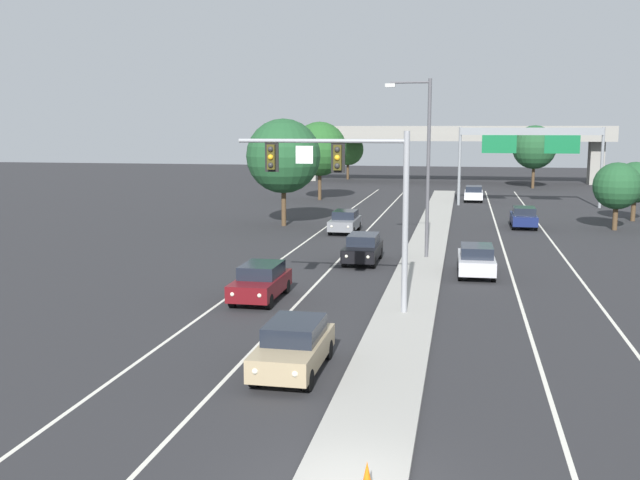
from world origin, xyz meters
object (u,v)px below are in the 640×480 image
object	(u,v)px
car_oncoming_black	(363,248)
tree_far_right_c	(635,183)
tree_far_left_c	(348,150)
tree_far_right_b	(617,186)
street_lamp_median	(424,158)
car_oncoming_tan	(294,346)
traffic_cone_median_nose	(367,479)
overhead_signal_mast	(351,183)
car_receding_white	(474,193)
car_oncoming_darkred	(261,281)
car_receding_silver	(476,260)
car_oncoming_grey	(345,221)
highway_sign_gantry	(530,141)
car_receding_navy	(524,217)
tree_far_left_a	(283,156)
tree_far_right_a	(534,147)
tree_far_left_b	(320,149)

from	to	relation	value
car_oncoming_black	tree_far_right_c	size ratio (longest dim) A/B	0.94
tree_far_left_c	tree_far_right_b	size ratio (longest dim) A/B	1.32
street_lamp_median	car_oncoming_tan	bearing A→B (deg)	-97.71
car_oncoming_tan	traffic_cone_median_nose	distance (m)	8.26
overhead_signal_mast	street_lamp_median	world-z (taller)	street_lamp_median
car_receding_white	tree_far_right_c	world-z (taller)	tree_far_right_c
car_oncoming_darkred	car_oncoming_black	size ratio (longest dim) A/B	1.00
car_receding_silver	traffic_cone_median_nose	world-z (taller)	car_receding_silver
car_oncoming_grey	highway_sign_gantry	size ratio (longest dim) A/B	0.34
car_oncoming_grey	car_receding_silver	xyz separation A→B (m)	(9.02, -14.02, 0.00)
car_receding_navy	tree_far_left_a	world-z (taller)	tree_far_left_a
tree_far_right_a	car_receding_silver	bearing A→B (deg)	-97.67
tree_far_left_c	tree_far_right_c	world-z (taller)	tree_far_left_c
tree_far_right_a	tree_far_right_c	distance (m)	32.23
tree_far_right_b	car_oncoming_black	bearing A→B (deg)	-134.62
overhead_signal_mast	car_oncoming_grey	size ratio (longest dim) A/B	1.61
car_receding_navy	tree_far_left_b	distance (m)	26.81
car_receding_navy	tree_far_left_c	distance (m)	53.34
car_oncoming_darkred	tree_far_left_c	world-z (taller)	tree_far_left_c
overhead_signal_mast	tree_far_right_a	world-z (taller)	tree_far_right_a
car_oncoming_tan	car_oncoming_darkred	distance (m)	9.79
highway_sign_gantry	tree_far_left_a	xyz separation A→B (m)	(-19.50, -17.95, -0.84)
car_receding_silver	car_receding_navy	bearing A→B (deg)	78.91
car_oncoming_grey	tree_far_right_a	distance (m)	46.06
tree_far_left_a	car_oncoming_darkred	bearing A→B (deg)	-78.54
car_receding_white	car_receding_navy	bearing A→B (deg)	-79.97
tree_far_left_c	tree_far_right_b	distance (m)	56.13
overhead_signal_mast	tree_far_left_a	bearing A→B (deg)	109.54
car_oncoming_darkred	tree_far_right_a	world-z (taller)	tree_far_right_a
car_oncoming_darkred	tree_far_right_b	distance (m)	32.95
car_receding_navy	car_oncoming_darkred	bearing A→B (deg)	-116.37
car_oncoming_grey	traffic_cone_median_nose	world-z (taller)	car_oncoming_grey
overhead_signal_mast	tree_far_right_a	distance (m)	66.81
car_oncoming_black	car_oncoming_grey	world-z (taller)	same
car_receding_white	tree_far_left_b	world-z (taller)	tree_far_left_b
car_receding_navy	traffic_cone_median_nose	xyz separation A→B (m)	(-6.22, -43.07, -0.31)
car_oncoming_darkred	tree_far_left_c	bearing A→B (deg)	96.04
car_oncoming_black	tree_far_right_b	bearing A→B (deg)	45.38
tree_far_right_b	car_oncoming_grey	bearing A→B (deg)	-165.19
car_oncoming_black	tree_far_left_a	bearing A→B (deg)	119.46
car_oncoming_darkred	highway_sign_gantry	world-z (taller)	highway_sign_gantry
street_lamp_median	tree_far_right_b	size ratio (longest dim) A/B	2.01
traffic_cone_median_nose	highway_sign_gantry	bearing A→B (deg)	82.45
tree_far_right_c	car_receding_silver	bearing A→B (deg)	-116.99
car_oncoming_tan	car_receding_navy	xyz separation A→B (m)	(9.49, 35.49, 0.00)
car_receding_white	highway_sign_gantry	size ratio (longest dim) A/B	0.34
highway_sign_gantry	tree_far_right_c	distance (m)	12.59
car_oncoming_black	car_oncoming_grey	distance (m)	11.88
tree_far_left_a	tree_far_left_c	xyz separation A→B (m)	(-3.10, 51.29, -1.02)
car_oncoming_grey	tree_far_left_a	xyz separation A→B (m)	(-5.18, 2.70, 4.50)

